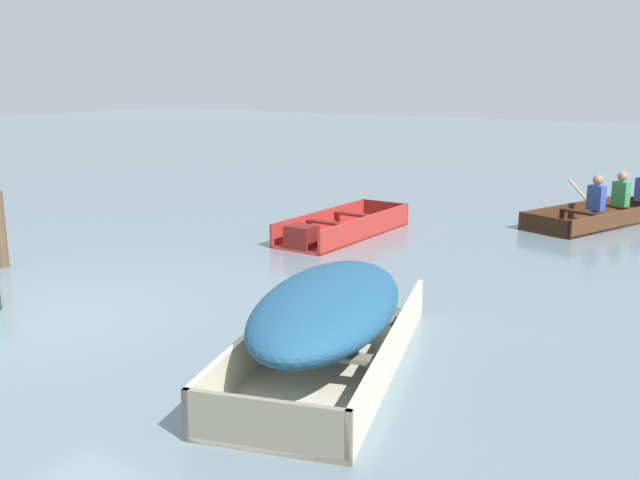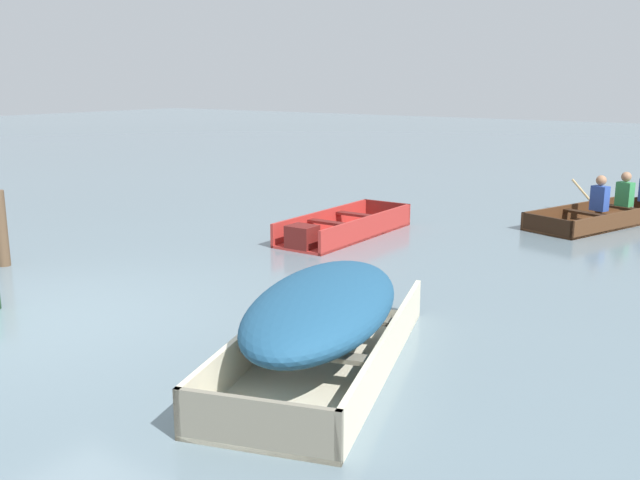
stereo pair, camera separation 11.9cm
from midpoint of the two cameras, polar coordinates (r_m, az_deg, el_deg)
The scene contains 5 objects.
ground_plane at distance 8.26m, azimuth -20.24°, elevation -5.91°, with size 80.00×80.00×0.00m, color slate.
skiff_red_near_moored at distance 11.64m, azimuth 1.98°, elevation 0.88°, with size 0.96×2.80×0.38m.
skiff_cream_mid_moored at distance 6.42m, azimuth 0.84°, elevation -5.98°, with size 2.19×3.49×0.82m.
rowboat_dark_varnish_with_crew at distance 13.95m, azimuth 22.56°, elevation 2.15°, with size 2.29×3.53×0.88m.
mooring_post at distance 10.68m, azimuth -23.87°, elevation 0.85°, with size 0.17×0.17×1.06m, color brown.
Camera 2 is at (6.59, -4.34, 2.54)m, focal length 40.00 mm.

